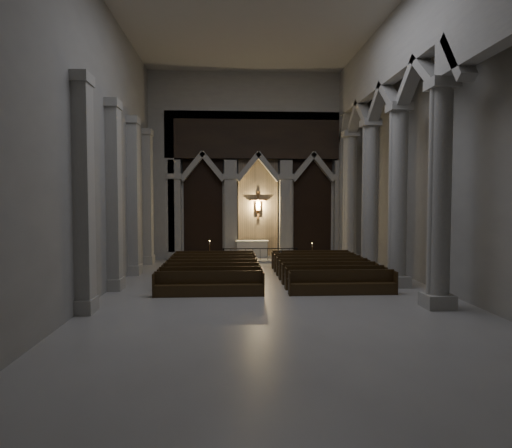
{
  "coord_description": "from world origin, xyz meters",
  "views": [
    {
      "loc": [
        -1.87,
        -18.13,
        3.83
      ],
      "look_at": [
        -0.64,
        3.0,
        2.72
      ],
      "focal_mm": 32.0,
      "sensor_mm": 36.0,
      "label": 1
    }
  ],
  "objects_px": {
    "candle_stand_right": "(312,258)",
    "pews": "(269,273)",
    "worshipper": "(280,260)",
    "altar_rail": "(260,253)",
    "candle_stand_left": "(210,257)",
    "altar": "(252,249)"
  },
  "relations": [
    {
      "from": "candle_stand_right",
      "to": "pews",
      "type": "height_order",
      "value": "candle_stand_right"
    },
    {
      "from": "worshipper",
      "to": "candle_stand_right",
      "type": "bearing_deg",
      "value": 71.16
    },
    {
      "from": "altar_rail",
      "to": "candle_stand_left",
      "type": "bearing_deg",
      "value": -175.6
    },
    {
      "from": "altar_rail",
      "to": "candle_stand_left",
      "type": "height_order",
      "value": "candle_stand_left"
    },
    {
      "from": "candle_stand_right",
      "to": "worshipper",
      "type": "relative_size",
      "value": 1.13
    },
    {
      "from": "altar_rail",
      "to": "altar",
      "type": "bearing_deg",
      "value": 106.79
    },
    {
      "from": "altar",
      "to": "candle_stand_right",
      "type": "xyz_separation_m",
      "value": [
        3.54,
        -2.05,
        -0.36
      ]
    },
    {
      "from": "pews",
      "to": "altar",
      "type": "bearing_deg",
      "value": 93.34
    },
    {
      "from": "altar",
      "to": "candle_stand_left",
      "type": "height_order",
      "value": "candle_stand_left"
    },
    {
      "from": "altar",
      "to": "candle_stand_left",
      "type": "distance_m",
      "value": 3.15
    },
    {
      "from": "altar_rail",
      "to": "candle_stand_right",
      "type": "relative_size",
      "value": 3.75
    },
    {
      "from": "candle_stand_left",
      "to": "worshipper",
      "type": "distance_m",
      "value": 4.88
    },
    {
      "from": "candle_stand_left",
      "to": "altar",
      "type": "bearing_deg",
      "value": 32.5
    },
    {
      "from": "altar",
      "to": "worshipper",
      "type": "relative_size",
      "value": 1.96
    },
    {
      "from": "altar",
      "to": "worshipper",
      "type": "xyz_separation_m",
      "value": [
        1.33,
        -4.51,
        -0.15
      ]
    },
    {
      "from": "pews",
      "to": "candle_stand_left",
      "type": "bearing_deg",
      "value": 117.94
    },
    {
      "from": "altar",
      "to": "pews",
      "type": "relative_size",
      "value": 0.22
    },
    {
      "from": "altar",
      "to": "worshipper",
      "type": "bearing_deg",
      "value": -73.53
    },
    {
      "from": "candle_stand_left",
      "to": "altar_rail",
      "type": "bearing_deg",
      "value": 4.4
    },
    {
      "from": "altar_rail",
      "to": "candle_stand_right",
      "type": "height_order",
      "value": "candle_stand_right"
    },
    {
      "from": "altar_rail",
      "to": "pews",
      "type": "height_order",
      "value": "pews"
    },
    {
      "from": "pews",
      "to": "altar_rail",
      "type": "bearing_deg",
      "value": 90.0
    }
  ]
}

